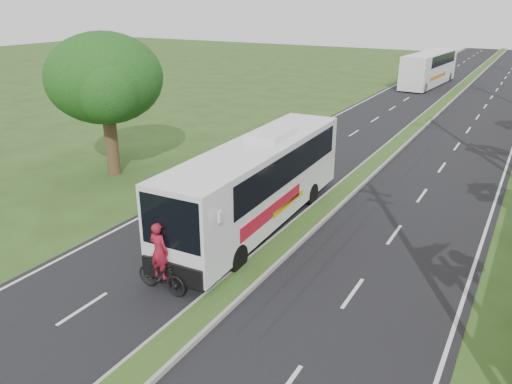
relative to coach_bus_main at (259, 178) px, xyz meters
The scene contains 9 objects.
ground 8.60m from the coach_bus_main, 77.51° to the right, with size 180.00×180.00×0.00m, color #2E4519.
road_asphalt 12.18m from the coach_bus_main, 81.36° to the left, with size 14.00×160.00×0.02m, color black.
median_strip 12.17m from the coach_bus_main, 81.36° to the left, with size 1.20×160.00×0.18m.
lane_edge_left 13.01m from the coach_bus_main, 112.43° to the left, with size 0.12×160.00×0.01m, color silver.
lane_edge_right 14.75m from the coach_bus_main, 54.37° to the left, with size 0.12×160.00×0.01m, color silver.
shade_tree 10.88m from the coach_bus_main, 169.66° to the left, with size 6.30×6.00×7.54m.
coach_bus_main is the anchor object (origin of this frame).
coach_bus_far 41.36m from the coach_bus_main, 92.47° to the left, with size 3.58×12.34×3.55m.
motorcyclist 6.26m from the coach_bus_main, 91.85° to the right, with size 2.00×0.65×2.48m.
Camera 1 is at (7.70, -8.72, 9.00)m, focal length 35.00 mm.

